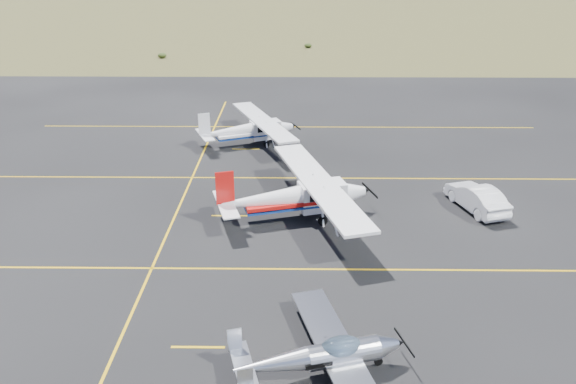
% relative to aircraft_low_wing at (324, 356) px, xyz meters
% --- Properties ---
extents(ground, '(1600.00, 1600.00, 0.00)m').
position_rel_aircraft_low_wing_xyz_m(ground, '(-1.55, 4.93, -0.85)').
color(ground, '#383D1C').
rests_on(ground, ground).
extents(apron, '(72.00, 72.00, 0.02)m').
position_rel_aircraft_low_wing_xyz_m(apron, '(-1.55, 11.93, -0.85)').
color(apron, black).
rests_on(apron, ground).
extents(aircraft_low_wing, '(5.99, 8.17, 1.78)m').
position_rel_aircraft_low_wing_xyz_m(aircraft_low_wing, '(0.00, 0.00, 0.00)').
color(aircraft_low_wing, silver).
rests_on(aircraft_low_wing, apron).
extents(aircraft_cessna, '(8.29, 12.29, 3.13)m').
position_rel_aircraft_low_wing_xyz_m(aircraft_cessna, '(-0.92, 12.16, 0.54)').
color(aircraft_cessna, white).
rests_on(aircraft_cessna, apron).
extents(aircraft_plain, '(7.71, 10.52, 2.73)m').
position_rel_aircraft_low_wing_xyz_m(aircraft_plain, '(-4.37, 24.44, 0.36)').
color(aircraft_plain, white).
rests_on(aircraft_plain, apron).
extents(sedan, '(2.75, 4.66, 1.45)m').
position_rel_aircraft_low_wing_xyz_m(sedan, '(9.15, 13.43, -0.12)').
color(sedan, white).
rests_on(sedan, apron).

